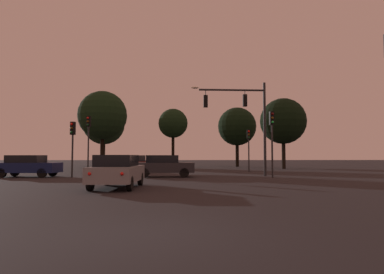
% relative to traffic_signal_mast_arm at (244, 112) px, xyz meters
% --- Properties ---
extents(ground_plane, '(168.00, 168.00, 0.00)m').
position_rel_traffic_signal_mast_arm_xyz_m(ground_plane, '(-5.40, 6.30, -4.70)').
color(ground_plane, black).
rests_on(ground_plane, ground).
extents(traffic_signal_mast_arm, '(5.57, 0.46, 6.93)m').
position_rel_traffic_signal_mast_arm_xyz_m(traffic_signal_mast_arm, '(0.00, 0.00, 0.00)').
color(traffic_signal_mast_arm, '#232326').
rests_on(traffic_signal_mast_arm, ground).
extents(traffic_light_corner_left, '(0.32, 0.36, 4.50)m').
position_rel_traffic_signal_mast_arm_xyz_m(traffic_light_corner_left, '(1.49, -2.01, -1.53)').
color(traffic_light_corner_left, '#232326').
rests_on(traffic_light_corner_left, ground).
extents(traffic_light_corner_right, '(0.37, 0.39, 3.82)m').
position_rel_traffic_signal_mast_arm_xyz_m(traffic_light_corner_right, '(-12.15, -1.30, -1.98)').
color(traffic_light_corner_right, '#232326').
rests_on(traffic_light_corner_right, ground).
extents(traffic_light_median, '(0.36, 0.38, 4.74)m').
position_rel_traffic_signal_mast_arm_xyz_m(traffic_light_median, '(-12.31, 3.29, -1.36)').
color(traffic_light_median, '#232326').
rests_on(traffic_light_median, ground).
extents(traffic_light_far_side, '(0.32, 0.36, 3.89)m').
position_rel_traffic_signal_mast_arm_xyz_m(traffic_light_far_side, '(1.56, 6.09, -1.93)').
color(traffic_light_far_side, '#232326').
rests_on(traffic_light_far_side, ground).
extents(car_nearside_lane, '(2.05, 4.27, 1.52)m').
position_rel_traffic_signal_mast_arm_xyz_m(car_nearside_lane, '(-7.66, -8.97, -3.91)').
color(car_nearside_lane, gray).
rests_on(car_nearside_lane, ground).
extents(car_crossing_left, '(4.21, 1.84, 1.52)m').
position_rel_traffic_signal_mast_arm_xyz_m(car_crossing_left, '(-5.89, -0.93, -3.91)').
color(car_crossing_left, '#232328').
rests_on(car_crossing_left, ground).
extents(car_crossing_right, '(4.40, 2.10, 1.52)m').
position_rel_traffic_signal_mast_arm_xyz_m(car_crossing_right, '(-15.41, -0.66, -3.91)').
color(car_crossing_right, '#0F1947').
rests_on(car_crossing_right, ground).
extents(car_far_lane, '(3.38, 4.76, 1.52)m').
position_rel_traffic_signal_mast_arm_xyz_m(car_far_lane, '(-8.91, 4.23, -3.91)').
color(car_far_lane, '#4C0F0F').
rests_on(car_far_lane, ground).
extents(tree_behind_sign, '(3.67, 3.67, 7.39)m').
position_rel_traffic_signal_mast_arm_xyz_m(tree_behind_sign, '(-5.62, 17.54, 0.81)').
color(tree_behind_sign, black).
rests_on(tree_behind_sign, ground).
extents(tree_left_far, '(5.19, 5.19, 8.05)m').
position_rel_traffic_signal_mast_arm_xyz_m(tree_left_far, '(3.01, 20.73, 0.74)').
color(tree_left_far, black).
rests_on(tree_left_far, ground).
extents(tree_center_horizon, '(5.89, 5.89, 8.99)m').
position_rel_traffic_signal_mast_arm_xyz_m(tree_center_horizon, '(-15.64, 23.86, 1.33)').
color(tree_center_horizon, black).
rests_on(tree_center_horizon, ground).
extents(tree_right_cluster, '(5.21, 5.21, 8.03)m').
position_rel_traffic_signal_mast_arm_xyz_m(tree_right_cluster, '(6.99, 13.13, 0.70)').
color(tree_right_cluster, black).
rests_on(tree_right_cluster, ground).
extents(tree_lot_edge, '(5.07, 5.07, 8.23)m').
position_rel_traffic_signal_mast_arm_xyz_m(tree_lot_edge, '(-12.84, 10.63, 0.98)').
color(tree_lot_edge, black).
rests_on(tree_lot_edge, ground).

